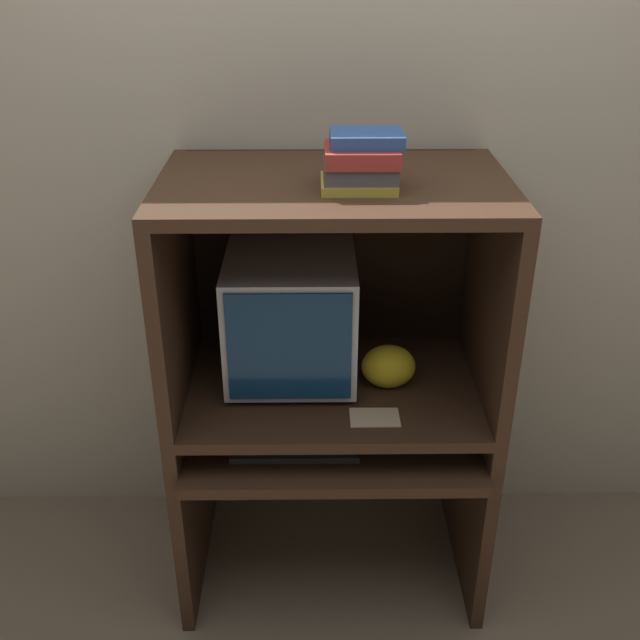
% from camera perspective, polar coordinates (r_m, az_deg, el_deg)
% --- Properties ---
extents(ground_plane, '(12.00, 12.00, 0.00)m').
position_cam_1_polar(ground_plane, '(2.65, 0.98, -22.54)').
color(ground_plane, '#756651').
extents(wall_back, '(6.00, 0.06, 2.60)m').
position_cam_1_polar(wall_back, '(2.48, 0.82, 10.57)').
color(wall_back, '#B2A893').
rests_on(wall_back, ground_plane).
extents(desk_base, '(0.98, 0.67, 0.63)m').
position_cam_1_polar(desk_base, '(2.55, 0.90, -12.29)').
color(desk_base, '#382316').
rests_on(desk_base, ground_plane).
extents(desk_monitor_shelf, '(0.98, 0.63, 0.13)m').
position_cam_1_polar(desk_monitor_shelf, '(2.39, 0.93, -5.45)').
color(desk_monitor_shelf, '#382316').
rests_on(desk_monitor_shelf, desk_base).
extents(hutch_upper, '(0.98, 0.63, 0.67)m').
position_cam_1_polar(hutch_upper, '(2.20, 1.00, 5.27)').
color(hutch_upper, '#382316').
rests_on(hutch_upper, desk_monitor_shelf).
extents(crt_monitor, '(0.40, 0.42, 0.40)m').
position_cam_1_polar(crt_monitor, '(2.33, -2.23, 0.30)').
color(crt_monitor, '#B2B2B7').
rests_on(crt_monitor, desk_monitor_shelf).
extents(keyboard, '(0.39, 0.15, 0.03)m').
position_cam_1_polar(keyboard, '(2.31, -1.93, -9.48)').
color(keyboard, '#2D2D30').
rests_on(keyboard, desk_base).
extents(mouse, '(0.06, 0.04, 0.03)m').
position_cam_1_polar(mouse, '(2.31, 4.51, -9.47)').
color(mouse, '#B7B7B7').
rests_on(mouse, desk_base).
extents(snack_bag, '(0.17, 0.13, 0.14)m').
position_cam_1_polar(snack_bag, '(2.34, 5.24, -3.54)').
color(snack_bag, gold).
rests_on(snack_bag, desk_monitor_shelf).
extents(book_stack, '(0.21, 0.17, 0.15)m').
position_cam_1_polar(book_stack, '(2.00, 3.19, 11.98)').
color(book_stack, gold).
rests_on(book_stack, hutch_upper).
extents(paper_card, '(0.15, 0.10, 0.00)m').
position_cam_1_polar(paper_card, '(2.23, 4.19, -7.42)').
color(paper_card, '#CCB28C').
rests_on(paper_card, desk_monitor_shelf).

